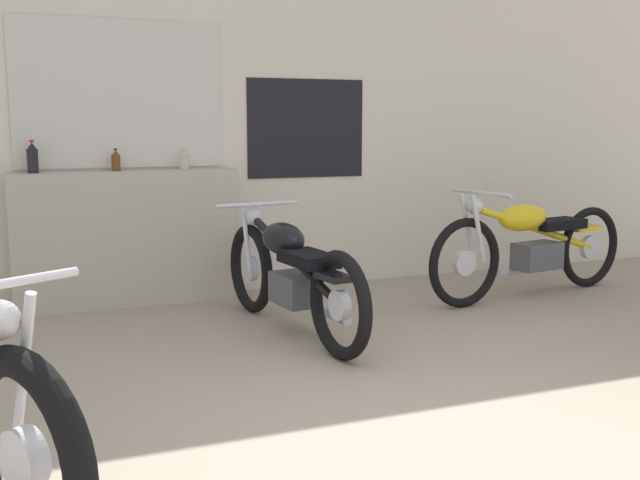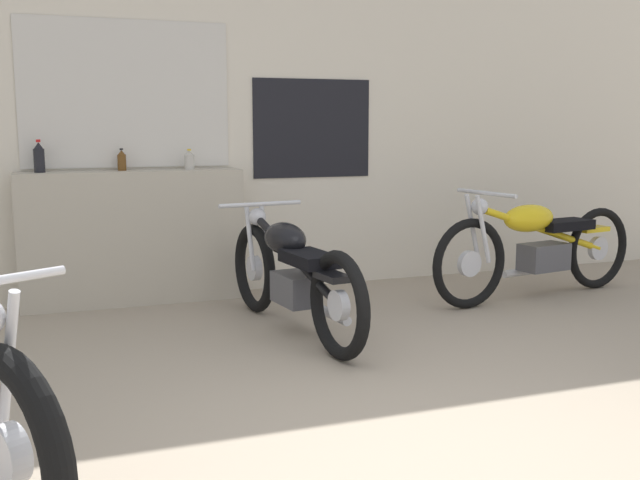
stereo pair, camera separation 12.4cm
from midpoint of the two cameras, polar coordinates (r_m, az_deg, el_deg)
ground_plane at (r=3.19m, az=9.94°, el=-17.51°), size 24.00×24.00×0.00m
wall_back at (r=6.29m, az=-6.97°, el=8.73°), size 10.00×0.07×2.80m
sill_counter at (r=6.05m, az=-13.45°, el=0.18°), size 1.72×0.28×1.05m
bottle_leftmost at (r=5.97m, az=-20.06°, el=5.90°), size 0.08×0.08×0.25m
bottle_left_center at (r=6.03m, az=-14.30°, el=5.87°), size 0.07×0.07×0.17m
bottle_center at (r=6.05m, az=-9.35°, el=6.00°), size 0.08×0.08×0.16m
motorcycle_black at (r=5.06m, az=-1.44°, el=-2.55°), size 0.64×1.98×0.85m
motorcycle_yellow at (r=6.35m, az=16.80°, el=-0.36°), size 2.12×0.68×0.90m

